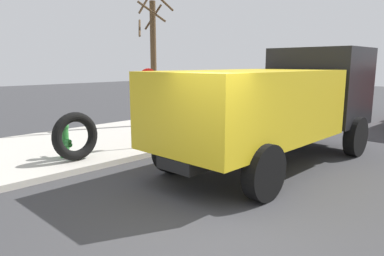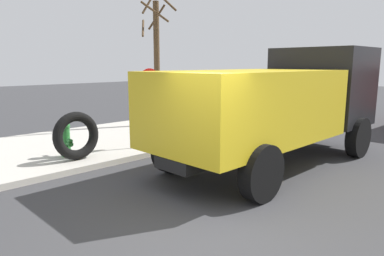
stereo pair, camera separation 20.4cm
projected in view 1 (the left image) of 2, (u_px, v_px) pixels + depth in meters
ground_plane at (203, 231)px, 5.48m from camera, size 80.00×80.00×0.00m
sidewalk_curb at (31, 153)px, 9.92m from camera, size 36.00×5.00×0.15m
fire_hydrant at (64, 138)px, 9.16m from camera, size 0.27×0.61×0.93m
loose_tire at (75, 136)px, 8.84m from camera, size 1.22×0.32×1.23m
stop_sign at (148, 93)px, 10.05m from camera, size 0.76×0.08×2.27m
dump_truck_yellow at (278, 101)px, 9.04m from camera, size 7.01×2.82×3.00m
bare_tree at (153, 57)px, 13.63m from camera, size 1.26×1.51×5.37m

